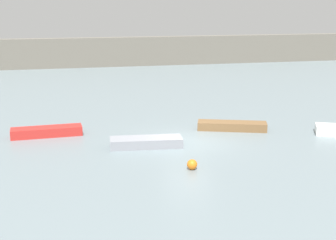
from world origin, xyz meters
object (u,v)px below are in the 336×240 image
rowboat_brown (232,126)px  mooring_buoy (192,164)px  rowboat_grey (146,142)px  rowboat_red (47,132)px

rowboat_brown → mooring_buoy: size_ratio=8.51×
mooring_buoy → rowboat_grey: bearing=110.3°
rowboat_red → mooring_buoy: bearing=-50.0°
rowboat_grey → rowboat_brown: rowboat_grey is taller
rowboat_grey → mooring_buoy: size_ratio=7.92×
rowboat_grey → rowboat_brown: (5.21, 2.05, -0.00)m
rowboat_grey → rowboat_brown: 5.60m
rowboat_red → rowboat_brown: bearing=-8.3°
rowboat_red → rowboat_brown: (10.01, -1.00, -0.01)m
rowboat_brown → mooring_buoy: 6.87m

